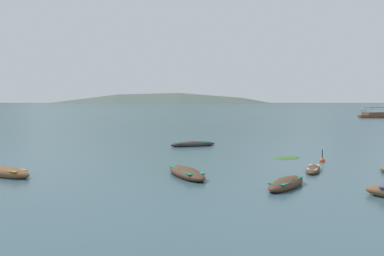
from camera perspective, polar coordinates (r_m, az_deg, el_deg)
The scene contains 12 objects.
ground_plane at distance 1506.48m, azimuth -2.89°, elevation 3.54°, with size 6000.00×6000.00×0.00m, color #385660.
mountain_2 at distance 1759.03m, azimuth -2.29°, elevation 9.92°, with size 1585.41×1585.41×389.67m, color #56665B.
mountain_3 at distance 2011.96m, azimuth 19.48°, elevation 8.09°, with size 818.14×818.14×330.92m, color slate.
rowboat_0 at distance 23.36m, azimuth -0.74°, elevation -6.15°, with size 2.63×4.56×0.62m.
rowboat_2 at distance 38.80m, azimuth 0.13°, elevation -2.23°, with size 4.54×2.54×0.57m.
rowboat_3 at distance 26.02m, azimuth 16.18°, elevation -5.42°, with size 1.95×3.16×0.42m.
rowboat_4 at distance 20.98m, azimuth 12.73°, elevation -7.40°, with size 3.06×3.60×0.59m.
rowboat_6 at distance 25.65m, azimuth -24.16°, elevation -5.56°, with size 3.91×3.16×0.67m.
ferry_0 at distance 140.81m, azimuth 24.07°, elevation 1.85°, with size 9.32×4.79×2.54m.
ferry_2 at distance 112.75m, azimuth 23.63°, elevation 1.49°, with size 7.60×3.60×2.54m.
mooring_buoy at distance 30.21m, azimuth 17.34°, elevation -4.26°, with size 0.39×0.39×0.98m.
weed_patch_0 at distance 31.64m, azimuth 12.82°, elevation -4.01°, with size 2.56×1.58×0.14m, color #38662D.
Camera 1 is at (-1.65, -6.48, 4.19)m, focal length 39.09 mm.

